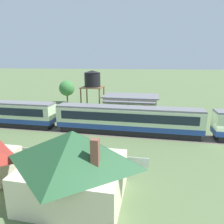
% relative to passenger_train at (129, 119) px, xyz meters
% --- Properties ---
extents(ground_plane, '(600.00, 600.00, 0.00)m').
position_rel_passenger_train_xyz_m(ground_plane, '(12.89, -1.30, -2.37)').
color(ground_plane, '#566B42').
extents(passenger_train, '(68.85, 2.96, 4.28)m').
position_rel_passenger_train_xyz_m(passenger_train, '(0.00, 0.00, 0.00)').
color(passenger_train, '#234293').
rests_on(passenger_train, ground_plane).
extents(railway_track, '(122.94, 3.60, 0.04)m').
position_rel_passenger_train_xyz_m(railway_track, '(6.20, 0.00, -2.36)').
color(railway_track, '#665B51').
rests_on(railway_track, ground_plane).
extents(station_building, '(10.98, 8.09, 4.30)m').
position_rel_passenger_train_xyz_m(station_building, '(-0.86, 10.57, -0.19)').
color(station_building, beige).
rests_on(station_building, ground_plane).
extents(water_tower, '(4.49, 4.49, 9.16)m').
position_rel_passenger_train_xyz_m(water_tower, '(-9.18, 11.71, 4.76)').
color(water_tower, brown).
rests_on(water_tower, ground_plane).
extents(cottage_dark_green_roof, '(8.28, 6.92, 5.77)m').
position_rel_passenger_train_xyz_m(cottage_dark_green_roof, '(-2.59, -15.79, 0.63)').
color(cottage_dark_green_roof, beige).
rests_on(cottage_dark_green_roof, ground_plane).
extents(picket_fence_front, '(32.60, 0.06, 1.05)m').
position_rel_passenger_train_xyz_m(picket_fence_front, '(-13.06, -9.87, -1.85)').
color(picket_fence_front, white).
rests_on(picket_fence_front, ground_plane).
extents(yard_tree_1, '(4.09, 4.09, 6.06)m').
position_rel_passenger_train_xyz_m(yard_tree_1, '(-19.15, 20.89, 1.63)').
color(yard_tree_1, '#4C3823').
rests_on(yard_tree_1, ground_plane).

